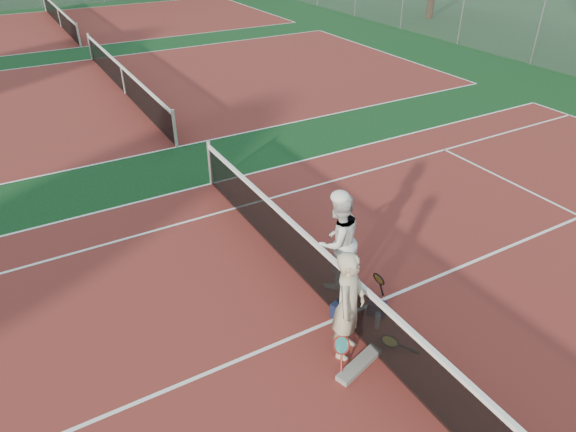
{
  "coord_description": "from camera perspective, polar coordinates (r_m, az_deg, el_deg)",
  "views": [
    {
      "loc": [
        -3.93,
        -5.09,
        5.87
      ],
      "look_at": [
        0.0,
        1.75,
        1.05
      ],
      "focal_mm": 32.0,
      "sensor_mm": 36.0,
      "label": 1
    }
  ],
  "objects": [
    {
      "name": "player_b",
      "position": [
        8.85,
        5.52,
        -2.81
      ],
      "size": [
        0.95,
        0.78,
        1.82
      ],
      "primitive_type": "imported",
      "rotation": [
        0.0,
        0.0,
        3.25
      ],
      "color": "silver",
      "rests_on": "ground"
    },
    {
      "name": "sports_bag_navy",
      "position": [
        8.67,
        6.0,
        -10.21
      ],
      "size": [
        0.4,
        0.33,
        0.27
      ],
      "primitive_type": "cube",
      "rotation": [
        0.0,
        0.0,
        0.3
      ],
      "color": "black",
      "rests_on": "ground"
    },
    {
      "name": "racket_black_held",
      "position": [
        8.96,
        9.97,
        -7.71
      ],
      "size": [
        0.29,
        0.31,
        0.57
      ],
      "primitive_type": null,
      "rotation": [
        0.0,
        0.0,
        3.32
      ],
      "color": "black",
      "rests_on": "ground"
    },
    {
      "name": "net_far_a",
      "position": [
        19.74,
        -17.85,
        14.24
      ],
      "size": [
        0.1,
        10.98,
        1.02
      ],
      "primitive_type": null,
      "color": "black",
      "rests_on": "ground"
    },
    {
      "name": "net_main",
      "position": [
        8.37,
        6.04,
        -8.59
      ],
      "size": [
        0.1,
        10.98,
        1.02
      ],
      "primitive_type": null,
      "color": "black",
      "rests_on": "ground"
    },
    {
      "name": "racket_red",
      "position": [
        7.79,
        5.9,
        -14.83
      ],
      "size": [
        0.4,
        0.43,
        0.53
      ],
      "primitive_type": null,
      "rotation": [
        0.0,
        0.0,
        1.04
      ],
      "color": "maroon",
      "rests_on": "ground"
    },
    {
      "name": "ground",
      "position": [
        8.71,
        5.85,
        -11.16
      ],
      "size": [
        130.0,
        130.0,
        0.0
      ],
      "primitive_type": "plane",
      "color": "#0E3415",
      "rests_on": "ground"
    },
    {
      "name": "net_far_b",
      "position": [
        32.77,
        -24.08,
        19.54
      ],
      "size": [
        0.1,
        10.98,
        1.02
      ],
      "primitive_type": null,
      "color": "black",
      "rests_on": "ground"
    },
    {
      "name": "player_a",
      "position": [
        7.58,
        6.77,
        -9.79
      ],
      "size": [
        0.79,
        0.74,
        1.81
      ],
      "primitive_type": "imported",
      "rotation": [
        0.0,
        0.0,
        0.62
      ],
      "color": "#BAAC90",
      "rests_on": "ground"
    },
    {
      "name": "sports_bag_purple",
      "position": [
        8.78,
        9.83,
        -10.07
      ],
      "size": [
        0.34,
        0.35,
        0.24
      ],
      "primitive_type": "cube",
      "rotation": [
        0.0,
        0.0,
        -0.85
      ],
      "color": "#28102C",
      "rests_on": "ground"
    },
    {
      "name": "racket_spare",
      "position": [
        8.3,
        11.23,
        -13.67
      ],
      "size": [
        0.58,
        0.63,
        0.14
      ],
      "primitive_type": null,
      "rotation": [
        0.0,
        0.0,
        2.25
      ],
      "color": "black",
      "rests_on": "ground"
    },
    {
      "name": "net_cover_canvas",
      "position": [
        7.96,
        7.9,
        -16.03
      ],
      "size": [
        0.89,
        0.45,
        0.09
      ],
      "primitive_type": "cube",
      "rotation": [
        0.0,
        0.0,
        0.3
      ],
      "color": "slate",
      "rests_on": "ground"
    },
    {
      "name": "court_main",
      "position": [
        8.71,
        5.85,
        -11.14
      ],
      "size": [
        23.77,
        10.97,
        0.01
      ],
      "primitive_type": "cube",
      "color": "maroon",
      "rests_on": "ground"
    },
    {
      "name": "court_far_a",
      "position": [
        19.88,
        -17.61,
        12.85
      ],
      "size": [
        23.77,
        10.97,
        0.01
      ],
      "primitive_type": "cube",
      "color": "maroon",
      "rests_on": "ground"
    },
    {
      "name": "court_far_b",
      "position": [
        32.86,
        -23.89,
        18.69
      ],
      "size": [
        23.77,
        10.97,
        0.01
      ],
      "primitive_type": "cube",
      "color": "maroon",
      "rests_on": "ground"
    },
    {
      "name": "water_bottle",
      "position": [
        8.51,
        9.91,
        -11.41
      ],
      "size": [
        0.09,
        0.09,
        0.3
      ],
      "primitive_type": "cylinder",
      "color": "silver",
      "rests_on": "ground"
    }
  ]
}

